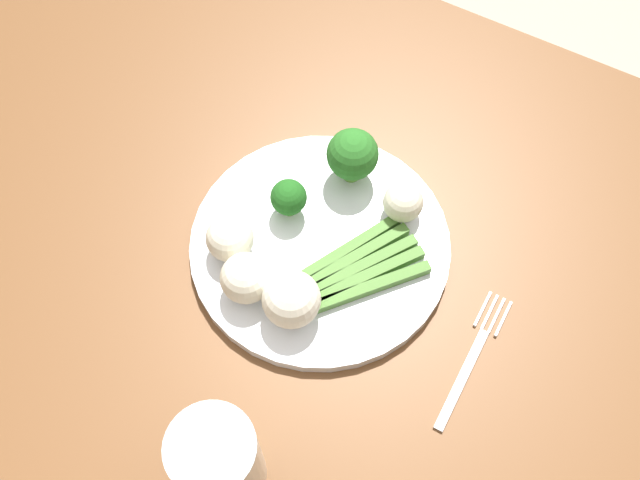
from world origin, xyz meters
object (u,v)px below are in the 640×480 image
Objects in this scene: broccoli_front_left at (356,157)px; cauliflower_edge at (230,238)px; plate at (320,245)px; broccoli_right at (289,198)px; asparagus_bundle at (357,270)px; cauliflower_left at (291,299)px; water_glass at (219,461)px; cauliflower_front at (246,278)px; cauliflower_outer_edge at (403,202)px; fork at (472,358)px; dining_table at (292,313)px.

cauliflower_edge is at bearing -115.86° from broccoli_front_left.
plate is at bearing 34.71° from cauliflower_edge.
broccoli_front_left is at bearing 60.88° from broccoli_right.
cauliflower_left is (-0.04, -0.07, 0.02)m from asparagus_bundle.
broccoli_front_left is 0.59× the size of water_glass.
water_glass is (0.08, -0.17, 0.02)m from cauliflower_front.
broccoli_right is 0.91× the size of cauliflower_front.
broccoli_front_left is 1.59× the size of cauliflower_outer_edge.
plate is at bearing -128.28° from cauliflower_outer_edge.
asparagus_bundle is 2.99× the size of cauliflower_edge.
asparagus_bundle is 0.95× the size of fork.
broccoli_right is 0.13m from cauliflower_outer_edge.
cauliflower_outer_edge is (0.06, 0.08, 0.03)m from plate.
broccoli_right is 0.96× the size of cauliflower_edge.
fork is (0.15, -0.02, -0.02)m from asparagus_bundle.
cauliflower_edge reaches higher than fork.
asparagus_bundle is 0.13m from broccoli_front_left.
plate is 0.11m from broccoli_front_left.
cauliflower_left is at bearing -175.18° from asparagus_bundle.
dining_table is at bearing 126.00° from cauliflower_left.
asparagus_bundle is at bearing 17.92° from cauliflower_edge.
broccoli_front_left is 0.36m from water_glass.
plate is 6.39× the size of cauliflower_outer_edge.
broccoli_front_left is 0.25m from fork.
cauliflower_front is 1.05× the size of cauliflower_edge.
water_glass is at bearing -71.71° from broccoli_right.
broccoli_right is at bearing -151.68° from cauliflower_outer_edge.
asparagus_bundle is at bearing 62.75° from cauliflower_left.
water_glass reaches higher than cauliflower_left.
plate is at bearing 108.56° from asparagus_bundle.
cauliflower_edge is 0.20m from cauliflower_outer_edge.
broccoli_right is at bearing 119.45° from dining_table.
cauliflower_front is at bearing -84.28° from broccoli_right.
broccoli_right reaches higher than cauliflower_outer_edge.
plate is 0.10m from cauliflower_outer_edge.
cauliflower_left is (0.05, 0.00, 0.00)m from cauliflower_front.
asparagus_bundle is 0.15m from fork.
cauliflower_outer_edge reaches higher than dining_table.
broccoli_front_left is (0.00, 0.15, 0.16)m from dining_table.
cauliflower_edge is (-0.08, -0.06, 0.03)m from plate.
cauliflower_left reaches higher than cauliflower_front.
water_glass reaches higher than cauliflower_outer_edge.
cauliflower_outer_edge reaches higher than plate.
cauliflower_front is 0.20m from cauliflower_outer_edge.
cauliflower_outer_edge is (0.01, 0.09, 0.02)m from asparagus_bundle.
fork is (0.14, -0.11, -0.04)m from cauliflower_outer_edge.
cauliflower_edge is at bearing -175.27° from dining_table.
plate is 0.06m from broccoli_right.
plate is 4.74× the size of cauliflower_left.
broccoli_front_left is at bearing 88.24° from dining_table.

